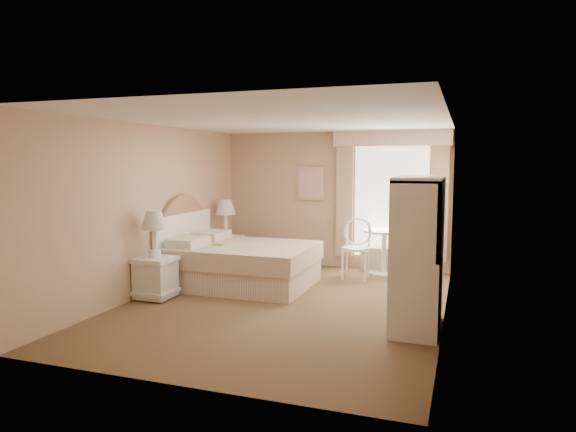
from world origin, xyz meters
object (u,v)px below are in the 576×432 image
at_px(bed, 236,262).
at_px(cafe_chair, 357,243).
at_px(round_table, 384,244).
at_px(armoire, 418,267).
at_px(nightstand_near, 155,266).
at_px(nightstand_far, 226,243).

bearing_deg(bed, cafe_chair, 33.80).
xyz_separation_m(round_table, armoire, (0.82, -2.87, 0.22)).
height_order(nightstand_near, nightstand_far, nightstand_near).
relative_size(nightstand_near, cafe_chair, 1.24).
bearing_deg(nightstand_near, nightstand_far, 90.00).
relative_size(nightstand_near, round_table, 1.61).
relative_size(bed, armoire, 1.23).
relative_size(nightstand_far, cafe_chair, 1.23).
xyz_separation_m(cafe_chair, armoire, (1.22, -2.42, 0.15)).
distance_m(bed, nightstand_near, 1.36).
bearing_deg(nightstand_far, round_table, 9.07).
relative_size(nightstand_far, armoire, 0.70).
relative_size(bed, nightstand_far, 1.76).
height_order(bed, nightstand_near, bed).
height_order(nightstand_near, cafe_chair, nightstand_near).
distance_m(nightstand_near, nightstand_far, 2.28).
bearing_deg(cafe_chair, armoire, -65.37).
height_order(nightstand_far, round_table, nightstand_far).
xyz_separation_m(nightstand_far, round_table, (2.83, 0.45, 0.05)).
xyz_separation_m(round_table, cafe_chair, (-0.40, -0.44, 0.07)).
bearing_deg(armoire, nightstand_near, 177.89).
bearing_deg(nightstand_far, bed, -57.47).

